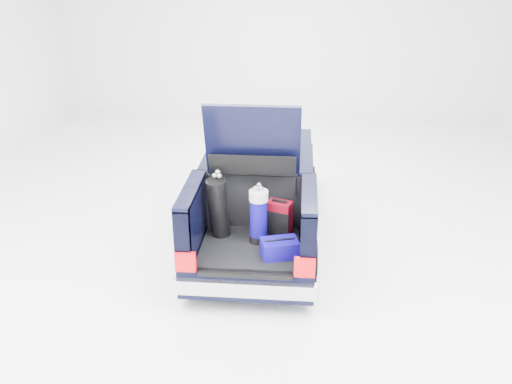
# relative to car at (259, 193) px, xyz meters

# --- Properties ---
(ground) EXTENTS (14.00, 14.00, 0.00)m
(ground) POSITION_rel_car_xyz_m (0.00, -0.11, -0.67)
(ground) COLOR white
(ground) RESTS_ON ground
(car) EXTENTS (1.87, 4.65, 2.47)m
(car) POSITION_rel_car_xyz_m (0.00, 0.00, 0.00)
(car) COLOR black
(car) RESTS_ON ground
(red_suitcase) EXTENTS (0.38, 0.31, 0.55)m
(red_suitcase) POSITION_rel_car_xyz_m (0.38, -1.27, 0.19)
(red_suitcase) COLOR #61030F
(red_suitcase) RESTS_ON car
(black_golf_bag) EXTENTS (0.39, 0.45, 0.97)m
(black_golf_bag) POSITION_rel_car_xyz_m (-0.46, -1.34, 0.36)
(black_golf_bag) COLOR black
(black_golf_bag) RESTS_ON car
(blue_golf_bag) EXTENTS (0.26, 0.26, 0.86)m
(blue_golf_bag) POSITION_rel_car_xyz_m (0.11, -1.44, 0.32)
(blue_golf_bag) COLOR black
(blue_golf_bag) RESTS_ON car
(blue_duffel) EXTENTS (0.54, 0.43, 0.25)m
(blue_duffel) POSITION_rel_car_xyz_m (0.41, -1.81, 0.04)
(blue_duffel) COLOR #0E0575
(blue_duffel) RESTS_ON car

